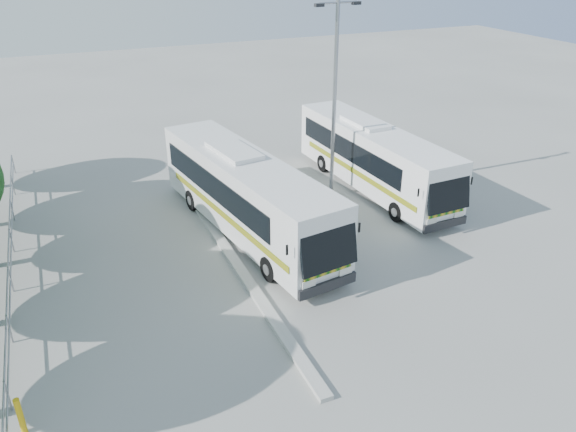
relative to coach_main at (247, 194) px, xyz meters
name	(u,v)px	position (x,y,z in m)	size (l,w,h in m)	color
ground	(309,273)	(1.00, -3.92, -1.77)	(100.00, 100.00, 0.00)	#9C9C97
kerb_divider	(233,258)	(-1.30, -1.92, -1.69)	(0.40, 16.00, 0.15)	#B2B2AD
railing	(10,260)	(-9.00, 0.08, -1.03)	(0.06, 22.00, 1.00)	gray
coach_main	(247,194)	(0.00, 0.00, 0.00)	(4.05, 11.84, 3.22)	silver
coach_adjacent	(374,157)	(7.13, 1.91, -0.11)	(2.74, 11.01, 3.03)	white
lamppost	(335,94)	(4.92, 1.95, 3.15)	(2.18, 0.35, 8.92)	gray
bollard	(20,416)	(-8.70, -7.85, -1.22)	(0.15, 0.15, 1.09)	gold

